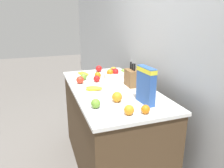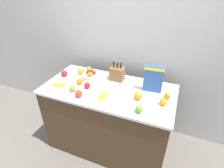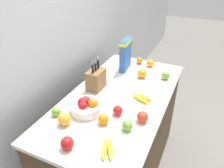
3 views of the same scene
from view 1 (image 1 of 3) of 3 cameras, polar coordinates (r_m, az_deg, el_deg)
The scene contains 19 objects.
ground_plane at distance 2.66m, azimuth -0.23°, elevation -20.20°, with size 14.00×14.00×0.00m, color slate.
wall_back at distance 2.38m, azimuth 13.71°, elevation 9.15°, with size 9.00×0.06×2.60m.
counter at distance 2.40m, azimuth -0.25°, elevation -11.43°, with size 1.52×0.77×0.93m.
knife_block at distance 2.24m, azimuth 5.31°, elevation 1.65°, with size 0.17×0.12×0.28m.
cereal_box at distance 1.79m, azimuth 8.86°, elevation 0.03°, with size 0.21×0.08×0.31m.
fruit_bowl at distance 2.50m, azimuth 0.44°, elevation 2.46°, with size 0.23×0.23×0.12m.
banana_bunch_left at distance 2.68m, azimuth -7.48°, elevation 2.73°, with size 0.18×0.13×0.03m.
banana_bunch_right at distance 2.13m, azimuth -4.73°, elevation -1.16°, with size 0.12×0.18×0.04m.
apple_rear at distance 2.34m, azimuth -8.34°, elevation 1.06°, with size 0.08×0.08×0.08m, color red.
apple_leftmost at distance 2.68m, azimuth 2.99°, elevation 3.24°, with size 0.07×0.07×0.07m, color #6B9E33.
apple_near_bananas at distance 2.47m, azimuth -7.44°, elevation 1.87°, with size 0.07×0.07×0.07m, color #6B9E33.
apple_middle at distance 2.80m, azimuth -3.46°, elevation 4.03°, with size 0.08×0.08×0.08m, color red.
apple_front at distance 1.73m, azimuth -4.29°, elevation -5.08°, with size 0.08×0.08×0.08m, color #6B9E33.
apple_by_knife_block at distance 2.38m, azimuth -4.03°, elevation 1.39°, with size 0.07×0.07×0.07m, color red.
orange_front_center at distance 2.68m, azimuth 0.38°, elevation 3.54°, with size 0.09×0.09×0.09m, color orange.
orange_front_right at distance 1.62m, azimuth 4.47°, elevation -6.76°, with size 0.08×0.08×0.08m, color orange.
orange_by_cereal at distance 1.84m, azimuth 1.33°, elevation -3.39°, with size 0.09×0.09×0.09m, color orange.
orange_back_center at distance 1.65m, azimuth 8.74°, elevation -6.55°, with size 0.07×0.07×0.07m, color orange.
orange_near_bowl at distance 2.51m, azimuth -3.75°, elevation 2.31°, with size 0.07×0.07×0.07m, color orange.
Camera 1 is at (1.98, -0.68, 1.65)m, focal length 35.00 mm.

